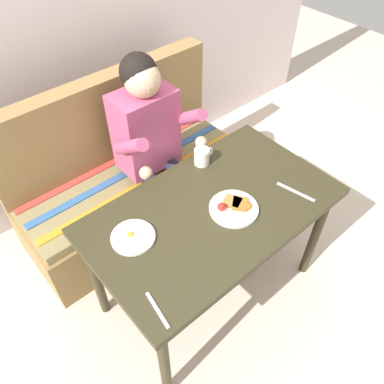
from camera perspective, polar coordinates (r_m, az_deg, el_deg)
The scene contains 10 objects.
ground_plane at distance 2.42m, azimuth 2.40°, elevation -13.92°, with size 8.00×8.00×0.00m, color beige.
back_wall at distance 2.42m, azimuth -19.45°, elevation 24.75°, with size 4.40×0.10×2.60m, color silver.
table at distance 1.88m, azimuth 2.99°, elevation -4.02°, with size 1.20×0.70×0.73m.
couch at distance 2.54m, azimuth -9.10°, elevation 1.46°, with size 1.44×0.56×1.00m.
person at distance 2.19m, azimuth -5.72°, elevation 7.82°, with size 0.45×0.61×1.21m.
plate_breakfast at distance 1.81m, azimuth 6.22°, elevation -2.25°, with size 0.23×0.23×0.05m.
plate_eggs at distance 1.72m, azimuth -8.70°, elevation -6.55°, with size 0.20×0.20×0.04m.
coffee_mug at distance 2.01m, azimuth 1.50°, elevation 5.32°, with size 0.12×0.08×0.09m.
fork at distance 1.53m, azimuth -5.13°, elevation -16.91°, with size 0.01×0.17×0.01m, color silver.
knife at distance 1.95m, azimuth 15.02°, elevation 0.02°, with size 0.01×0.20×0.01m, color silver.
Camera 1 is at (-0.86, -0.85, 2.09)m, focal length 36.23 mm.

